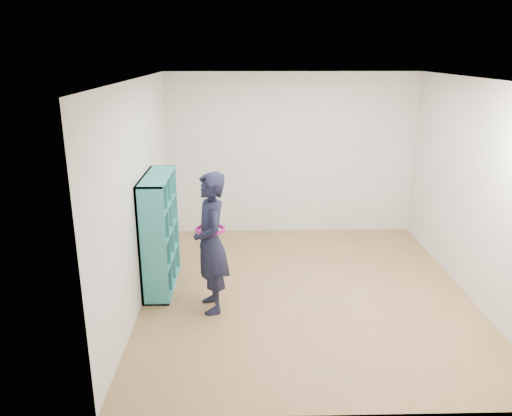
{
  "coord_description": "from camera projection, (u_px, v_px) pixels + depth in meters",
  "views": [
    {
      "loc": [
        -0.77,
        -5.67,
        2.9
      ],
      "look_at": [
        -0.62,
        0.3,
        1.01
      ],
      "focal_mm": 35.0,
      "sensor_mm": 36.0,
      "label": 1
    }
  ],
  "objects": [
    {
      "name": "floor",
      "position": [
        306.0,
        291.0,
        6.3
      ],
      "size": [
        4.5,
        4.5,
        0.0
      ],
      "primitive_type": "plane",
      "color": "olive",
      "rests_on": "ground"
    },
    {
      "name": "ceiling",
      "position": [
        313.0,
        79.0,
        5.52
      ],
      "size": [
        4.5,
        4.5,
        0.0
      ],
      "primitive_type": "plane",
      "color": "white",
      "rests_on": "wall_back"
    },
    {
      "name": "wall_left",
      "position": [
        140.0,
        193.0,
        5.86
      ],
      "size": [
        0.02,
        4.5,
        2.6
      ],
      "primitive_type": "cube",
      "color": "silver",
      "rests_on": "floor"
    },
    {
      "name": "wall_right",
      "position": [
        476.0,
        191.0,
        5.96
      ],
      "size": [
        0.02,
        4.5,
        2.6
      ],
      "primitive_type": "cube",
      "color": "silver",
      "rests_on": "floor"
    },
    {
      "name": "wall_back",
      "position": [
        291.0,
        155.0,
        8.05
      ],
      "size": [
        4.0,
        0.02,
        2.6
      ],
      "primitive_type": "cube",
      "color": "silver",
      "rests_on": "floor"
    },
    {
      "name": "wall_front",
      "position": [
        347.0,
        273.0,
        3.76
      ],
      "size": [
        4.0,
        0.02,
        2.6
      ],
      "primitive_type": "cube",
      "color": "silver",
      "rests_on": "floor"
    },
    {
      "name": "bookshelf",
      "position": [
        158.0,
        233.0,
        6.23
      ],
      "size": [
        0.32,
        1.1,
        1.46
      ],
      "color": "teal",
      "rests_on": "floor"
    },
    {
      "name": "person",
      "position": [
        211.0,
        243.0,
        5.64
      ],
      "size": [
        0.53,
        0.68,
        1.64
      ],
      "rotation": [
        0.0,
        0.0,
        -1.33
      ],
      "color": "black",
      "rests_on": "floor"
    },
    {
      "name": "smartphone",
      "position": [
        195.0,
        233.0,
        5.65
      ],
      "size": [
        0.03,
        0.09,
        0.13
      ],
      "rotation": [
        0.22,
        0.0,
        0.28
      ],
      "color": "silver",
      "rests_on": "person"
    }
  ]
}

